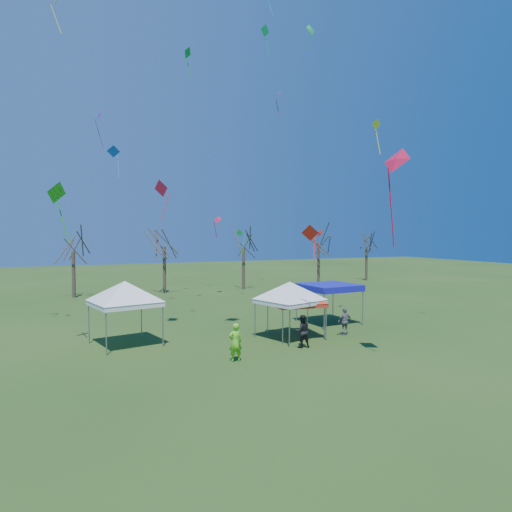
{
  "coord_description": "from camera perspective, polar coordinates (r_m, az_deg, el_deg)",
  "views": [
    {
      "loc": [
        -12.59,
        -20.63,
        5.97
      ],
      "look_at": [
        -1.97,
        3.0,
        4.67
      ],
      "focal_mm": 32.0,
      "sensor_mm": 36.0,
      "label": 1
    }
  ],
  "objects": [
    {
      "name": "kite_2",
      "position": [
        46.41,
        -18.98,
        16.36
      ],
      "size": [
        0.95,
        1.53,
        3.6
      ],
      "rotation": [
        0.0,
        0.0,
        4.84
      ],
      "color": "#5217A3",
      "rests_on": "ground"
    },
    {
      "name": "tent_blue",
      "position": [
        30.56,
        9.12,
        -3.88
      ],
      "size": [
        3.55,
        3.55,
        2.61
      ],
      "rotation": [
        0.0,
        0.0,
        0.07
      ],
      "color": "gray",
      "rests_on": "ground"
    },
    {
      "name": "kite_5",
      "position": [
        21.14,
        17.13,
        11.3
      ],
      "size": [
        1.11,
        1.51,
        4.4
      ],
      "rotation": [
        0.0,
        0.0,
        4.91
      ],
      "color": "red",
      "rests_on": "ground"
    },
    {
      "name": "kite_12",
      "position": [
        48.65,
        7.94,
        2.79
      ],
      "size": [
        0.4,
        0.91,
        2.88
      ],
      "rotation": [
        0.0,
        0.0,
        4.72
      ],
      "color": "red",
      "rests_on": "ground"
    },
    {
      "name": "tree_2",
      "position": [
        46.16,
        -11.42,
        3.21
      ],
      "size": [
        3.71,
        3.71,
        8.18
      ],
      "color": "#3D2D21",
      "rests_on": "ground"
    },
    {
      "name": "tent_red",
      "position": [
        26.28,
        5.03,
        -4.12
      ],
      "size": [
        3.87,
        3.87,
        3.44
      ],
      "rotation": [
        0.0,
        0.0,
        -0.13
      ],
      "color": "gray",
      "rests_on": "ground"
    },
    {
      "name": "kite_18",
      "position": [
        34.19,
        2.8,
        19.44
      ],
      "size": [
        0.68,
        0.92,
        2.1
      ],
      "rotation": [
        0.0,
        0.0,
        4.43
      ],
      "color": "purple",
      "rests_on": "ground"
    },
    {
      "name": "person_dark",
      "position": [
        24.21,
        5.77,
        -9.33
      ],
      "size": [
        0.94,
        0.79,
        1.72
      ],
      "primitive_type": "imported",
      "rotation": [
        0.0,
        0.0,
        2.96
      ],
      "color": "black",
      "rests_on": "ground"
    },
    {
      "name": "kite_13",
      "position": [
        41.62,
        -17.38,
        12.34
      ],
      "size": [
        1.13,
        0.8,
        2.79
      ],
      "rotation": [
        0.0,
        0.0,
        3.07
      ],
      "color": "blue",
      "rests_on": "ground"
    },
    {
      "name": "kite_1",
      "position": [
        22.98,
        6.8,
        2.84
      ],
      "size": [
        0.92,
        0.84,
        2.01
      ],
      "rotation": [
        0.0,
        0.0,
        2.46
      ],
      "color": "red",
      "rests_on": "ground"
    },
    {
      "name": "tree_3",
      "position": [
        48.4,
        -1.58,
        3.0
      ],
      "size": [
        3.59,
        3.59,
        7.91
      ],
      "color": "#3D2D21",
      "rests_on": "ground"
    },
    {
      "name": "kite_22",
      "position": [
        43.25,
        -2.01,
        2.75
      ],
      "size": [
        0.9,
        0.95,
        2.66
      ],
      "rotation": [
        0.0,
        0.0,
        2.22
      ],
      "color": "green",
      "rests_on": "ground"
    },
    {
      "name": "kite_15",
      "position": [
        39.6,
        6.86,
        26.29
      ],
      "size": [
        1.05,
        0.7,
        2.03
      ],
      "rotation": [
        0.0,
        0.0,
        0.31
      ],
      "color": "green",
      "rests_on": "ground"
    },
    {
      "name": "kite_19",
      "position": [
        43.25,
        -4.83,
        4.51
      ],
      "size": [
        0.9,
        0.93,
        2.06
      ],
      "rotation": [
        0.0,
        0.0,
        5.43
      ],
      "color": "red",
      "rests_on": "ground"
    },
    {
      "name": "ground",
      "position": [
        24.89,
        7.11,
        -11.03
      ],
      "size": [
        140.0,
        140.0,
        0.0
      ],
      "primitive_type": "plane",
      "color": "#244616",
      "rests_on": "ground"
    },
    {
      "name": "tree_4",
      "position": [
        52.66,
        7.86,
        2.94
      ],
      "size": [
        3.58,
        3.58,
        7.89
      ],
      "color": "#3D2D21",
      "rests_on": "ground"
    },
    {
      "name": "kite_14",
      "position": [
        25.4,
        -23.71,
        7.21
      ],
      "size": [
        1.27,
        1.23,
        3.19
      ],
      "rotation": [
        0.0,
        0.0,
        3.89
      ],
      "color": "#209C18",
      "rests_on": "ground"
    },
    {
      "name": "kite_21",
      "position": [
        36.8,
        -23.76,
        27.09
      ],
      "size": [
        0.65,
        0.79,
        2.38
      ],
      "rotation": [
        0.0,
        0.0,
        4.7
      ],
      "color": "#F8FA1A",
      "rests_on": "ground"
    },
    {
      "name": "person_grey",
      "position": [
        27.35,
        11.05,
        -8.05
      ],
      "size": [
        0.95,
        0.4,
        1.62
      ],
      "primitive_type": "imported",
      "rotation": [
        0.0,
        0.0,
        3.15
      ],
      "color": "slate",
      "rests_on": "ground"
    },
    {
      "name": "tent_white_west",
      "position": [
        25.2,
        -16.08,
        -3.56
      ],
      "size": [
        4.41,
        4.41,
        3.96
      ],
      "rotation": [
        0.0,
        0.0,
        0.2
      ],
      "color": "gray",
      "rests_on": "ground"
    },
    {
      "name": "tree_5",
      "position": [
        59.15,
        13.68,
        2.55
      ],
      "size": [
        3.39,
        3.39,
        7.46
      ],
      "color": "#3D2D21",
      "rests_on": "ground"
    },
    {
      "name": "kite_11",
      "position": [
        38.71,
        -11.72,
        8.28
      ],
      "size": [
        1.29,
        1.56,
        3.3
      ],
      "rotation": [
        0.0,
        0.0,
        2.15
      ],
      "color": "red",
      "rests_on": "ground"
    },
    {
      "name": "person_green",
      "position": [
        21.57,
        -2.6,
        -10.72
      ],
      "size": [
        0.66,
        0.44,
        1.8
      ],
      "primitive_type": "imported",
      "rotation": [
        0.0,
        0.0,
        3.16
      ],
      "color": "#68DA22",
      "rests_on": "ground"
    },
    {
      "name": "kite_6",
      "position": [
        53.34,
        1.09,
        26.31
      ],
      "size": [
        1.34,
        0.85,
        3.06
      ],
      "rotation": [
        0.0,
        0.0,
        3.52
      ],
      "color": "green",
      "rests_on": "ground"
    },
    {
      "name": "kite_17",
      "position": [
        38.23,
        14.77,
        15.55
      ],
      "size": [
        0.95,
        0.57,
        2.8
      ],
      "rotation": [
        0.0,
        0.0,
        3.31
      ],
      "color": "#F0F319",
      "rests_on": "ground"
    },
    {
      "name": "tent_white_mid",
      "position": [
        25.84,
        4.24,
        -3.71
      ],
      "size": [
        4.06,
        4.06,
        3.73
      ],
      "rotation": [
        0.0,
        0.0,
        0.28
      ],
      "color": "gray",
      "rests_on": "ground"
    },
    {
      "name": "tree_1",
      "position": [
        45.32,
        -21.92,
        2.44
      ],
      "size": [
        3.42,
        3.42,
        7.54
      ],
      "color": "#3D2D21",
      "rests_on": "ground"
    },
    {
      "name": "kite_24",
      "position": [
        37.86,
        -8.58,
        23.77
      ],
      "size": [
        0.97,
        0.97,
        2.47
      ],
      "rotation": [
        0.0,
        0.0,
        3.93
      ],
      "color": "green",
      "rests_on": "ground"
    }
  ]
}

